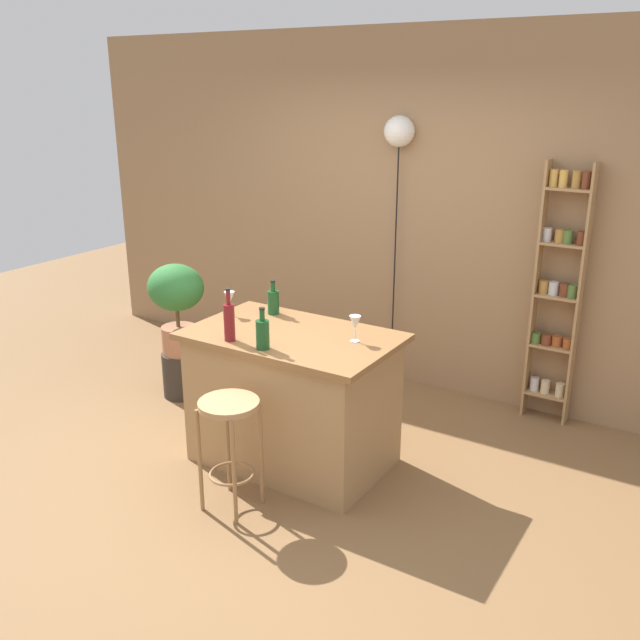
% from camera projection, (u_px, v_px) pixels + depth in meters
% --- Properties ---
extents(ground, '(12.00, 12.00, 0.00)m').
position_uv_depth(ground, '(267.00, 480.00, 4.42)').
color(ground, brown).
extents(back_wall, '(6.40, 0.10, 2.80)m').
position_uv_depth(back_wall, '(408.00, 214.00, 5.53)').
color(back_wall, '#997551').
rests_on(back_wall, ground).
extents(kitchen_counter, '(1.31, 0.82, 0.89)m').
position_uv_depth(kitchen_counter, '(293.00, 398.00, 4.51)').
color(kitchen_counter, '#A87F51').
rests_on(kitchen_counter, ground).
extents(bar_stool, '(0.35, 0.35, 0.68)m').
position_uv_depth(bar_stool, '(230.00, 429.00, 3.98)').
color(bar_stool, '#997047').
rests_on(bar_stool, ground).
extents(spice_shelf, '(0.33, 0.13, 1.89)m').
position_uv_depth(spice_shelf, '(558.00, 292.00, 4.93)').
color(spice_shelf, '#A87F51').
rests_on(spice_shelf, ground).
extents(plant_stool, '(0.30, 0.30, 0.36)m').
position_uv_depth(plant_stool, '(182.00, 374.00, 5.57)').
color(plant_stool, '#2D2823').
rests_on(plant_stool, ground).
extents(potted_plant, '(0.45, 0.41, 0.72)m').
position_uv_depth(potted_plant, '(176.00, 298.00, 5.36)').
color(potted_plant, '#A86B4C').
rests_on(potted_plant, plant_stool).
extents(bottle_olive_oil, '(0.08, 0.08, 0.25)m').
position_uv_depth(bottle_olive_oil, '(263.00, 333.00, 4.09)').
color(bottle_olive_oil, '#194C23').
rests_on(bottle_olive_oil, kitchen_counter).
extents(bottle_vinegar, '(0.07, 0.07, 0.33)m').
position_uv_depth(bottle_vinegar, '(229.00, 321.00, 4.22)').
color(bottle_vinegar, maroon).
rests_on(bottle_vinegar, kitchen_counter).
extents(bottle_sauce_amber, '(0.08, 0.08, 0.24)m').
position_uv_depth(bottle_sauce_amber, '(273.00, 301.00, 4.72)').
color(bottle_sauce_amber, '#194C23').
rests_on(bottle_sauce_amber, kitchen_counter).
extents(wine_glass_left, '(0.07, 0.07, 0.16)m').
position_uv_depth(wine_glass_left, '(355.00, 323.00, 4.20)').
color(wine_glass_left, silver).
rests_on(wine_glass_left, kitchen_counter).
extents(wine_glass_center, '(0.07, 0.07, 0.16)m').
position_uv_depth(wine_glass_center, '(229.00, 298.00, 4.69)').
color(wine_glass_center, silver).
rests_on(wine_glass_center, kitchen_counter).
extents(pendant_globe_light, '(0.24, 0.24, 2.15)m').
position_uv_depth(pendant_globe_light, '(399.00, 134.00, 5.27)').
color(pendant_globe_light, black).
rests_on(pendant_globe_light, ground).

